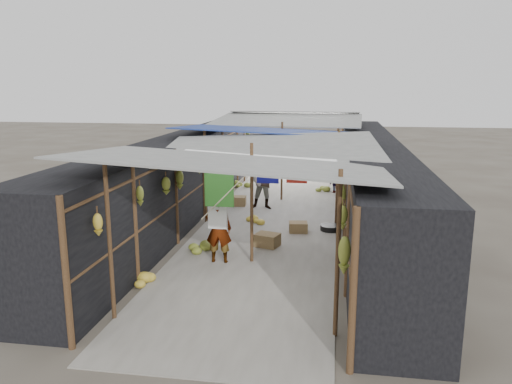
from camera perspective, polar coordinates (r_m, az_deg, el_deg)
The scene contains 14 objects.
ground at distance 8.26m, azimuth -4.04°, elevation -15.11°, with size 80.00×80.00×0.00m, color #6B6356.
aisle_slab at distance 14.26m, azimuth 1.84°, elevation -3.16°, with size 3.60×16.00×0.02m, color #9E998E.
stall_left at distance 14.58m, azimuth -8.72°, elevation 1.65°, with size 1.40×15.00×2.30m, color black.
stall_right at distance 13.93m, azimuth 12.96°, elevation 0.98°, with size 1.40×15.00×2.30m, color black.
crate_near at distance 13.05m, azimuth 4.85°, elevation -4.06°, with size 0.47×0.38×0.28m, color olive.
crate_mid at distance 11.89m, azimuth 1.30°, elevation -5.54°, with size 0.54×0.43×0.32m, color olive.
crate_back at distance 15.84m, azimuth -2.06°, elevation -1.06°, with size 0.49×0.40×0.31m, color olive.
black_basin at distance 13.31m, azimuth 8.50°, elevation -4.10°, with size 0.53×0.53×0.16m, color black.
vendor_elderly at distance 10.73m, azimuth -4.29°, elevation -4.21°, with size 0.56×0.36×1.52m, color silver.
shopper_blue at distance 15.29m, azimuth 0.89°, elevation 1.24°, with size 0.85×0.66×1.75m, color navy.
vendor_seated at distance 17.83m, azimuth 8.85°, elevation 1.12°, with size 0.52×0.30×0.80m, color #49433F.
market_canopy at distance 14.14m, azimuth 2.18°, elevation 6.59°, with size 5.62×15.20×2.77m.
hanging_bananas at distance 13.81m, azimuth 1.99°, elevation 3.23°, with size 3.95×13.97×0.79m.
floor_bananas at distance 14.43m, azimuth -2.50°, elevation -2.40°, with size 3.55×9.98×0.34m.
Camera 1 is at (1.70, -7.14, 3.79)m, focal length 35.00 mm.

